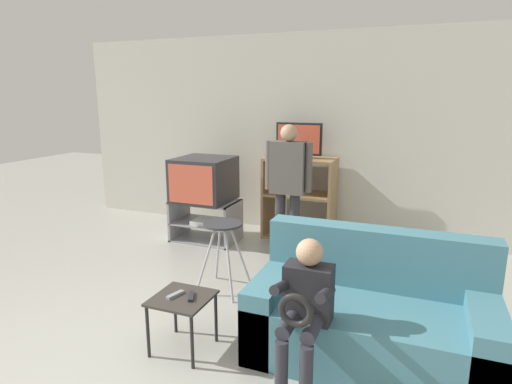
% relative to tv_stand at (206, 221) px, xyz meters
% --- Properties ---
extents(wall_back, '(6.40, 0.06, 2.60)m').
position_rel_tv_stand_xyz_m(wall_back, '(0.88, 0.86, 1.05)').
color(wall_back, beige).
rests_on(wall_back, ground_plane).
extents(tv_stand, '(0.82, 0.52, 0.52)m').
position_rel_tv_stand_xyz_m(tv_stand, '(0.00, 0.00, 0.00)').
color(tv_stand, '#939399').
rests_on(tv_stand, ground_plane).
extents(television_main, '(0.67, 0.68, 0.55)m').
position_rel_tv_stand_xyz_m(television_main, '(-0.01, 0.01, 0.53)').
color(television_main, '#2D2D33').
rests_on(television_main, tv_stand).
extents(media_shelf, '(0.89, 0.48, 1.05)m').
position_rel_tv_stand_xyz_m(media_shelf, '(1.08, 0.54, 0.28)').
color(media_shelf, '#9E7A51').
rests_on(media_shelf, ground_plane).
extents(television_flat, '(0.58, 0.20, 0.44)m').
position_rel_tv_stand_xyz_m(television_flat, '(1.06, 0.52, 1.00)').
color(television_flat, black).
rests_on(television_flat, media_shelf).
extents(folding_stool, '(0.41, 0.45, 0.67)m').
position_rel_tv_stand_xyz_m(folding_stool, '(0.84, -1.22, 0.29)').
color(folding_stool, '#B7B7BC').
rests_on(folding_stool, ground_plane).
extents(snack_table, '(0.40, 0.40, 0.41)m').
position_rel_tv_stand_xyz_m(snack_table, '(1.00, -2.21, 0.10)').
color(snack_table, '#38332D').
rests_on(snack_table, ground_plane).
extents(remote_control_black, '(0.10, 0.14, 0.02)m').
position_rel_tv_stand_xyz_m(remote_control_black, '(1.06, -2.20, 0.17)').
color(remote_control_black, '#232328').
rests_on(remote_control_black, snack_table).
extents(remote_control_white, '(0.08, 0.15, 0.02)m').
position_rel_tv_stand_xyz_m(remote_control_white, '(0.94, -2.22, 0.17)').
color(remote_control_white, gray).
rests_on(remote_control_white, snack_table).
extents(couch, '(1.62, 0.82, 0.87)m').
position_rel_tv_stand_xyz_m(couch, '(2.26, -1.80, 0.04)').
color(couch, teal).
rests_on(couch, ground_plane).
extents(person_standing_adult, '(0.53, 0.20, 1.52)m').
position_rel_tv_stand_xyz_m(person_standing_adult, '(1.15, -0.21, 0.66)').
color(person_standing_adult, '#2D2D33').
rests_on(person_standing_adult, ground_plane).
extents(person_seated_child, '(0.33, 0.43, 0.96)m').
position_rel_tv_stand_xyz_m(person_seated_child, '(1.91, -2.28, 0.32)').
color(person_seated_child, '#2D2D38').
rests_on(person_seated_child, ground_plane).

